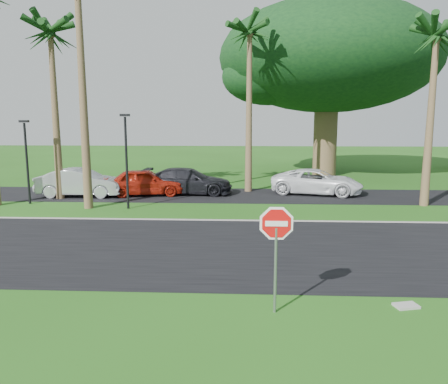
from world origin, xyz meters
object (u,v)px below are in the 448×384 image
car_silver (81,183)px  car_dark (188,181)px  car_minivan (317,182)px  stop_sign_near (276,238)px  car_red (145,182)px

car_silver → car_dark: 6.12m
car_dark → car_silver: bearing=102.2°
car_silver → car_minivan: (13.61, 1.47, -0.07)m
stop_sign_near → car_silver: size_ratio=0.54×
car_dark → car_minivan: car_dark is taller
car_silver → car_dark: car_silver is taller
car_silver → car_dark: (6.01, 1.16, -0.04)m
stop_sign_near → car_minivan: stop_sign_near is taller
car_red → car_minivan: (10.04, 0.93, -0.04)m
car_dark → car_minivan: size_ratio=0.99×
car_red → car_dark: (2.44, 0.61, -0.02)m
car_dark → car_minivan: (7.60, 0.31, -0.03)m
car_red → stop_sign_near: bearing=-166.8°
car_silver → car_red: size_ratio=1.06×
stop_sign_near → car_red: bearing=113.1°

